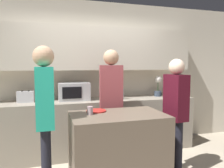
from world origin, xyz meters
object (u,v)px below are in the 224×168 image
at_px(person_right, 111,96).
at_px(microwave, 74,91).
at_px(potted_plant, 158,86).
at_px(bottle_0, 110,94).
at_px(bottle_1, 114,93).
at_px(cup_0, 90,110).
at_px(plate_on_island, 96,111).
at_px(person_center, 176,107).
at_px(toaster, 26,97).
at_px(bottle_2, 122,94).
at_px(person_left, 45,109).

bearing_deg(person_right, microwave, -41.89).
bearing_deg(potted_plant, bottle_0, -171.26).
height_order(bottle_1, cup_0, bottle_1).
relative_size(potted_plant, plate_on_island, 1.52).
bearing_deg(person_center, potted_plant, -21.52).
xyz_separation_m(person_center, person_right, (-0.76, 0.56, 0.10)).
relative_size(toaster, cup_0, 2.58).
bearing_deg(microwave, potted_plant, 0.06).
bearing_deg(bottle_2, toaster, 174.33).
relative_size(bottle_2, plate_on_island, 1.00).
height_order(toaster, bottle_1, bottle_1).
distance_m(potted_plant, person_center, 1.23).
relative_size(toaster, person_right, 0.15).
bearing_deg(toaster, person_left, -76.10).
xyz_separation_m(potted_plant, person_center, (-0.36, -1.17, -0.17)).
relative_size(bottle_1, person_left, 0.15).
relative_size(bottle_0, bottle_2, 0.94).
bearing_deg(person_right, bottle_0, -94.37).
bearing_deg(bottle_1, bottle_0, -132.64).
relative_size(toaster, bottle_2, 1.00).
bearing_deg(person_left, toaster, -167.66).
height_order(toaster, person_left, person_left).
height_order(potted_plant, cup_0, potted_plant).
distance_m(microwave, plate_on_island, 1.04).
relative_size(bottle_0, person_center, 0.15).
xyz_separation_m(microwave, potted_plant, (1.61, 0.00, 0.05)).
relative_size(toaster, potted_plant, 0.66).
distance_m(cup_0, person_right, 0.72).
relative_size(microwave, toaster, 2.00).
bearing_deg(person_center, bottle_2, 18.76).
bearing_deg(microwave, cup_0, -87.05).
distance_m(bottle_2, cup_0, 1.27).
bearing_deg(person_right, cup_0, 61.59).
height_order(bottle_0, cup_0, bottle_0).
bearing_deg(bottle_2, person_left, -139.48).
distance_m(plate_on_island, person_center, 1.09).
bearing_deg(person_left, person_center, 91.47).
distance_m(bottle_1, bottle_2, 0.17).
bearing_deg(person_left, person_right, 122.69).
distance_m(potted_plant, bottle_2, 0.81).
bearing_deg(plate_on_island, person_left, -159.20).
xyz_separation_m(microwave, person_center, (1.25, -1.16, -0.13)).
xyz_separation_m(bottle_2, person_right, (-0.33, -0.45, 0.03)).
xyz_separation_m(microwave, toaster, (-0.78, 0.00, -0.06)).
relative_size(person_left, person_center, 1.08).
bearing_deg(person_right, potted_plant, -142.70).
relative_size(person_center, person_right, 0.92).
bearing_deg(person_right, bottle_2, -117.43).
bearing_deg(bottle_0, microwave, 165.57).
bearing_deg(bottle_1, person_right, -111.33).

